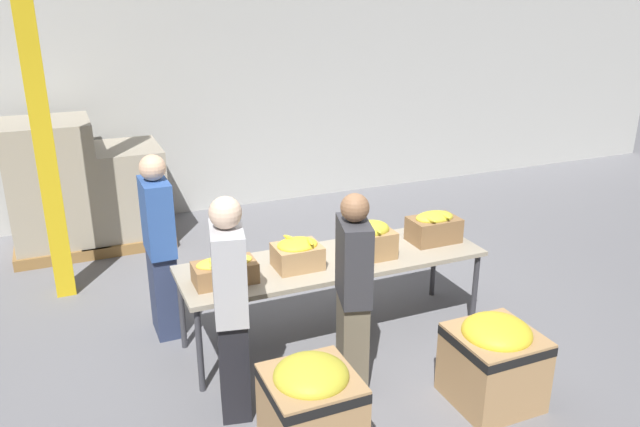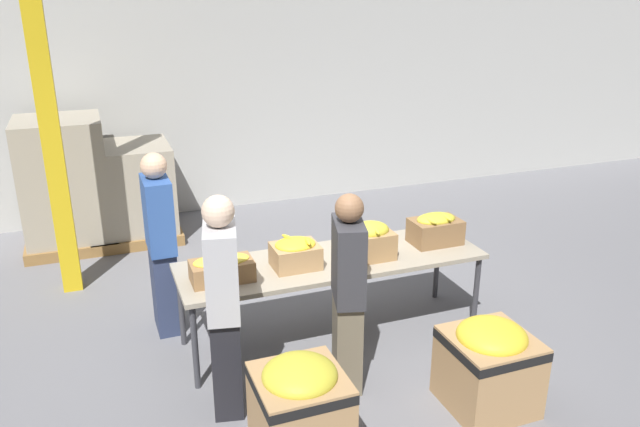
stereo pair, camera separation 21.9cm
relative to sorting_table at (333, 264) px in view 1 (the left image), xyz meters
The scene contains 15 objects.
ground_plane 0.71m from the sorting_table, ahead, with size 30.00×30.00×0.00m, color slate.
wall_back 4.07m from the sorting_table, 90.00° to the left, with size 16.00×0.08×4.00m.
sorting_table is the anchor object (origin of this frame).
banana_box_0 0.99m from the sorting_table, behind, with size 0.49×0.28×0.23m.
banana_box_1 0.39m from the sorting_table, behind, with size 0.38×0.31×0.27m.
banana_box_2 0.39m from the sorting_table, 12.22° to the right, with size 0.39×0.35×0.32m.
banana_box_3 1.03m from the sorting_table, ahead, with size 0.45×0.31×0.29m.
volunteer_0 1.52m from the sorting_table, 153.51° to the left, with size 0.23×0.45×1.66m.
volunteer_1 1.27m from the sorting_table, 149.00° to the right, with size 0.31×0.48×1.66m.
volunteer_2 0.72m from the sorting_table, 102.17° to the right, with size 0.32×0.47×1.58m.
donation_bin_0 1.55m from the sorting_table, 119.56° to the right, with size 0.59×0.59×0.71m.
donation_bin_1 1.54m from the sorting_table, 61.33° to the right, with size 0.61×0.61×0.69m.
support_pillar 3.14m from the sorting_table, 139.56° to the left, with size 0.18×0.18×4.00m.
pallet_stack_0 3.45m from the sorting_table, 114.58° to the left, with size 1.08×1.08×1.18m.
pallet_stack_1 3.79m from the sorting_table, 124.92° to the left, with size 1.04×1.04×1.55m.
Camera 1 is at (-2.03, -4.48, 2.95)m, focal length 35.00 mm.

